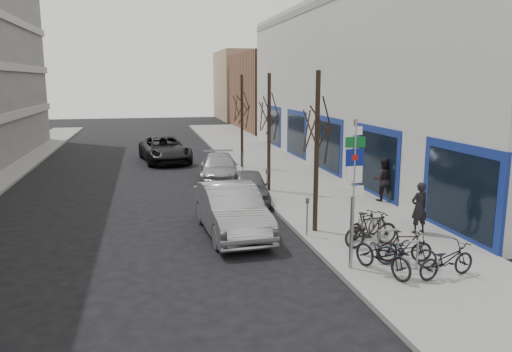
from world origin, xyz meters
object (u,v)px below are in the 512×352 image
tree_mid (269,105)px  parked_car_back (219,168)px  highway_sign_pole (353,185)px  meter_back (243,161)px  meter_mid (267,181)px  parked_car_front (231,210)px  bike_far_curb (447,257)px  lane_car (165,149)px  bike_mid_inner (371,229)px  bike_far_inner (365,224)px  pedestrian_far (383,179)px  tree_far (242,99)px  meter_front (307,213)px  bike_near_left (383,252)px  parked_car_mid (249,186)px  bike_near_right (405,246)px  pedestrian_near (419,208)px  bike_rack (388,240)px  tree_near (317,114)px  bike_mid_curb (406,249)px

tree_mid → parked_car_back: (-1.81, 3.43, -3.42)m
highway_sign_pole → meter_back: highway_sign_pole is taller
meter_mid → parked_car_front: parked_car_front is taller
tree_mid → bike_far_curb: 11.81m
bike_far_curb → lane_car: 22.40m
bike_mid_inner → bike_far_inner: size_ratio=1.23×
meter_mid → bike_far_inner: bearing=-73.9°
meter_mid → parked_car_back: meter_mid is taller
meter_mid → pedestrian_far: 4.90m
tree_far → meter_front: bearing=-91.9°
bike_near_left → lane_car: size_ratio=0.33×
highway_sign_pole → bike_far_curb: highway_sign_pole is taller
parked_car_mid → bike_near_right: bearing=-65.3°
bike_far_inner → parked_car_front: parked_car_front is taller
bike_far_inner → pedestrian_far: (2.88, 4.57, 0.47)m
pedestrian_near → meter_front: bearing=-16.9°
tree_far → lane_car: tree_far is taller
pedestrian_far → bike_far_inner: bearing=70.5°
meter_front → parked_car_mid: bearing=97.6°
bike_far_curb → parked_car_back: parked_car_back is taller
bike_mid_inner → lane_car: 19.61m
bike_far_curb → bike_rack: bearing=12.2°
bike_far_curb → meter_mid: bearing=2.8°
meter_back → bike_near_left: size_ratio=0.64×
bike_mid_inner → pedestrian_near: pedestrian_near is taller
tree_far → pedestrian_far: size_ratio=2.95×
meter_front → lane_car: size_ratio=0.22×
bike_mid_inner → parked_car_back: size_ratio=0.39×
meter_back → tree_far: bearing=79.8°
lane_car → pedestrian_near: bearing=-74.5°
tree_near → pedestrian_near: tree_near is taller
bike_near_left → highway_sign_pole: bearing=121.9°
parked_car_front → parked_car_back: (0.95, 9.23, -0.16)m
tree_mid → meter_mid: bearing=-106.7°
highway_sign_pole → parked_car_back: highway_sign_pole is taller
tree_near → parked_car_front: size_ratio=1.07×
parked_car_back → lane_car: (-2.51, 6.94, 0.13)m
highway_sign_pole → bike_mid_inner: bearing=49.4°
meter_mid → pedestrian_near: 7.06m
bike_near_right → lane_car: (-5.78, 20.27, 0.20)m
bike_rack → tree_near: size_ratio=0.41×
bike_rack → meter_back: 13.50m
bike_far_curb → bike_far_inner: bearing=-1.0°
meter_front → parked_car_back: (-1.36, 10.43, -0.23)m
tree_near → parked_car_front: tree_near is taller
bike_far_inner → bike_near_left: bearing=138.2°
tree_far → parked_car_front: (-2.76, -12.30, -3.26)m
tree_near → parked_car_front: (-2.76, 0.70, -3.26)m
bike_rack → parked_car_front: bearing=137.7°
pedestrian_far → bike_mid_curb: bearing=81.0°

